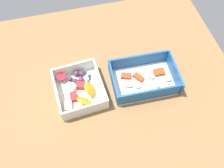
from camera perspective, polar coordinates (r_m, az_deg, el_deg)
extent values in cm
cube|color=brown|center=(73.26, 1.43, -1.76)|extent=(80.00, 80.00, 2.00)
cube|color=white|center=(74.20, 7.84, 0.67)|extent=(20.97, 14.37, 0.60)
cube|color=#19518C|center=(69.95, 0.31, 0.45)|extent=(1.09, 13.65, 5.24)
cube|color=#19518C|center=(74.79, 15.41, 3.14)|extent=(1.09, 13.65, 5.24)
cube|color=#19518C|center=(75.08, 6.75, 6.00)|extent=(19.30, 1.30, 5.24)
cube|color=#19518C|center=(68.83, 9.60, -2.67)|extent=(19.30, 1.30, 5.24)
ellipsoid|color=beige|center=(70.68, 5.17, -2.12)|extent=(2.13, 1.60, 1.00)
ellipsoid|color=beige|center=(74.83, 13.83, 1.40)|extent=(3.22, 3.10, 1.32)
ellipsoid|color=beige|center=(71.65, 4.23, -0.22)|extent=(2.95, 2.38, 1.29)
ellipsoid|color=beige|center=(74.29, 9.83, 2.04)|extent=(2.98, 3.08, 1.26)
ellipsoid|color=beige|center=(71.97, 9.88, -1.05)|extent=(2.59, 2.98, 1.24)
ellipsoid|color=beige|center=(73.13, 11.48, -0.15)|extent=(2.58, 2.66, 1.09)
ellipsoid|color=beige|center=(71.86, 6.35, -0.19)|extent=(2.80, 3.24, 1.36)
cube|color=red|center=(75.85, 11.84, 2.98)|extent=(3.42, 2.45, 1.38)
cube|color=red|center=(73.65, 3.56, 2.02)|extent=(3.78, 3.01, 1.20)
cube|color=red|center=(73.68, 6.73, 1.70)|extent=(3.45, 3.88, 1.35)
cube|color=#387A33|center=(74.80, 9.80, 1.51)|extent=(0.60, 0.40, 0.20)
cube|color=#387A33|center=(71.74, 6.11, -1.72)|extent=(0.60, 0.40, 0.20)
cube|color=#387A33|center=(72.39, 10.80, -2.03)|extent=(0.60, 0.40, 0.20)
cube|color=#387A33|center=(75.83, 13.28, 1.62)|extent=(0.60, 0.40, 0.20)
cube|color=silver|center=(72.28, -8.05, -2.03)|extent=(15.34, 16.94, 0.60)
cube|color=silver|center=(70.25, -13.67, -2.52)|extent=(1.75, 15.95, 4.66)
cube|color=silver|center=(70.40, -2.96, 0.48)|extent=(1.75, 15.95, 4.66)
cube|color=silver|center=(74.12, -9.73, 3.92)|extent=(13.03, 1.54, 4.66)
cube|color=silver|center=(66.49, -6.72, -6.54)|extent=(13.03, 1.54, 4.66)
ellipsoid|color=orange|center=(69.44, -5.63, -1.23)|extent=(4.44, 5.01, 4.49)
ellipsoid|color=orange|center=(67.47, -6.92, -4.35)|extent=(6.53, 6.50, 4.87)
cube|color=#F4EACC|center=(69.42, -10.99, -5.51)|extent=(2.56, 3.14, 1.70)
cube|color=red|center=(72.07, -7.97, -0.39)|extent=(3.46, 3.04, 1.73)
cube|color=#F4EACC|center=(72.07, -10.39, -0.96)|extent=(3.86, 3.87, 1.87)
cube|color=red|center=(70.52, -9.70, -3.29)|extent=(2.12, 2.77, 1.62)
sphere|color=#562D4C|center=(73.93, -10.56, 1.30)|extent=(1.66, 1.66, 1.66)
sphere|color=#562D4C|center=(73.34, -9.21, 0.82)|extent=(1.52, 1.52, 1.52)
sphere|color=#562D4C|center=(74.53, -9.04, 2.64)|extent=(1.93, 1.93, 1.93)
sphere|color=#562D4C|center=(73.08, -7.80, 1.12)|extent=(1.89, 1.89, 1.89)
sphere|color=#562D4C|center=(74.40, -7.78, 2.66)|extent=(1.74, 1.74, 1.74)
cone|color=red|center=(74.16, -12.54, 1.44)|extent=(2.94, 2.94, 2.35)
sphere|color=navy|center=(74.01, -5.73, 2.11)|extent=(1.10, 1.10, 1.10)
sphere|color=navy|center=(73.52, -5.66, 1.36)|extent=(0.91, 0.91, 0.91)
sphere|color=navy|center=(72.88, -6.00, 0.59)|extent=(1.06, 1.06, 1.06)
sphere|color=navy|center=(74.90, -6.76, 2.89)|extent=(0.95, 0.95, 0.95)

